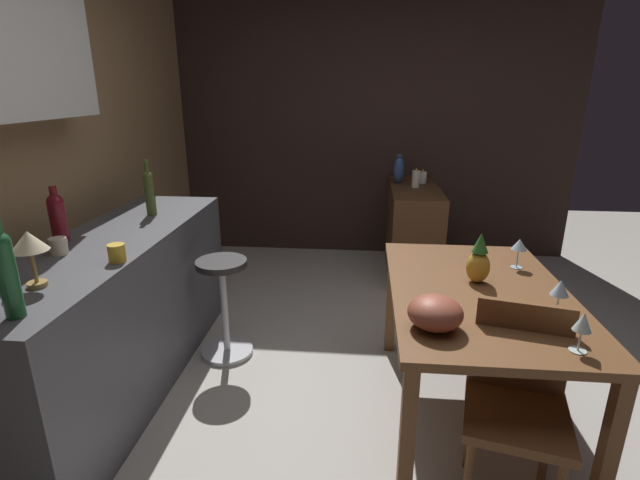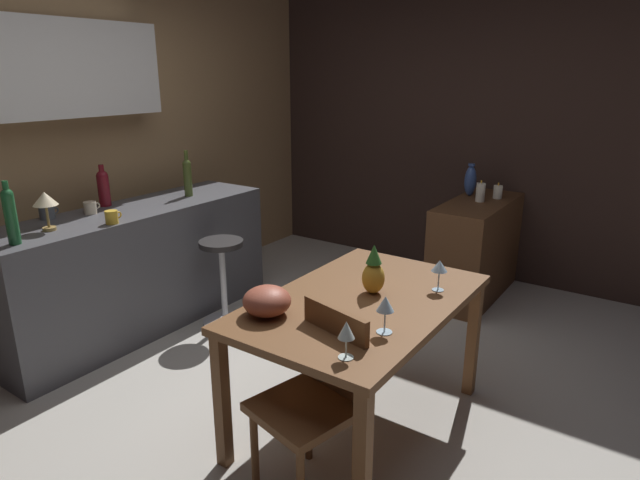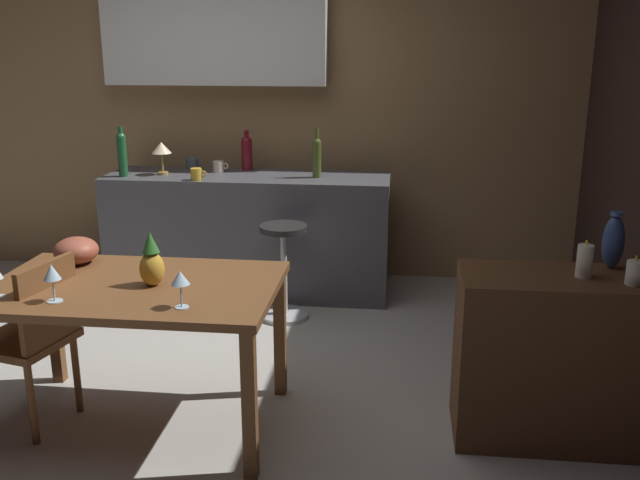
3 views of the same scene
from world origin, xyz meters
The scene contains 23 objects.
ground_plane centered at (0.00, 0.00, 0.00)m, with size 9.00×9.00×0.00m, color #B7B2A8.
wall_kitchen_back centered at (-0.06, 2.08, 1.41)m, with size 5.20×0.33×2.60m.
wall_side_right centered at (2.55, 0.30, 1.30)m, with size 0.10×4.40×2.60m, color #33231E.
dining_table centered at (-0.12, -0.41, 0.66)m, with size 1.37×0.86×0.74m.
kitchen_counter centered at (0.00, 1.57, 0.45)m, with size 2.10×0.60×0.90m, color #4C4C51.
sideboard_cabinet centered at (1.97, -0.29, 0.41)m, with size 1.10×0.44×0.82m, color #56351E.
chair_near_window centered at (-0.62, -0.47, 0.48)m, with size 0.48×0.48×0.86m.
bar_stool centered at (0.35, 1.05, 0.35)m, with size 0.34×0.34×0.66m.
wine_glass_left centered at (0.20, -0.68, 0.87)m, with size 0.08×0.08×0.17m.
wine_glass_right centered at (-0.38, -0.67, 0.87)m, with size 0.08×0.08×0.17m.
wine_glass_center centered at (-0.67, -0.65, 0.86)m, with size 0.07×0.07×0.16m.
pineapple_centerpiece centered at (-0.02, -0.41, 0.85)m, with size 0.12×0.12×0.26m.
fruit_bowl centered at (-0.53, -0.13, 0.81)m, with size 0.23×0.23×0.14m, color #9E4C38.
wine_bottle_ruby centered at (-0.05, 1.79, 1.04)m, with size 0.08×0.08×0.30m.
wine_bottle_olive centered at (0.52, 1.54, 1.06)m, with size 0.06×0.06×0.36m.
wine_bottle_green centered at (-0.89, 1.42, 1.08)m, with size 0.07×0.07×0.36m.
cup_slate centered at (-0.48, 1.79, 0.94)m, with size 0.13×0.10×0.08m.
cup_mustard centered at (-0.32, 1.34, 0.94)m, with size 0.11×0.08×0.09m.
cup_cream centered at (-0.24, 1.68, 0.94)m, with size 0.12×0.08×0.08m.
counter_lamp centered at (-0.63, 1.52, 1.08)m, with size 0.14×0.14×0.24m.
pillar_candle_tall centered at (2.16, -0.38, 0.87)m, with size 0.07×0.07×0.13m.
pillar_candle_short centered at (1.96, -0.29, 0.90)m, with size 0.07×0.07×0.18m.
vase_ceramic_blue centered at (2.12, -0.15, 0.95)m, with size 0.10×0.10×0.27m.
Camera 2 is at (-2.30, -1.65, 1.84)m, focal length 30.24 mm.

